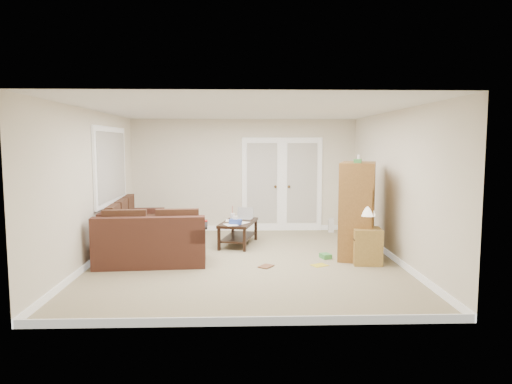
{
  "coord_description": "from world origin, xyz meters",
  "views": [
    {
      "loc": [
        -0.07,
        -7.47,
        1.95
      ],
      "look_at": [
        0.2,
        0.59,
        1.1
      ],
      "focal_mm": 32.0,
      "sensor_mm": 36.0,
      "label": 1
    }
  ],
  "objects_px": {
    "coffee_table": "(239,232)",
    "sectional_sofa": "(142,237)",
    "side_cabinet": "(367,243)",
    "tv_armoire": "(357,209)"
  },
  "relations": [
    {
      "from": "sectional_sofa",
      "to": "coffee_table",
      "type": "distance_m",
      "value": 1.87
    },
    {
      "from": "sectional_sofa",
      "to": "tv_armoire",
      "type": "bearing_deg",
      "value": -7.61
    },
    {
      "from": "side_cabinet",
      "to": "coffee_table",
      "type": "bearing_deg",
      "value": 150.56
    },
    {
      "from": "sectional_sofa",
      "to": "side_cabinet",
      "type": "bearing_deg",
      "value": -14.49
    },
    {
      "from": "coffee_table",
      "to": "sectional_sofa",
      "type": "bearing_deg",
      "value": -142.86
    },
    {
      "from": "sectional_sofa",
      "to": "tv_armoire",
      "type": "distance_m",
      "value": 3.8
    },
    {
      "from": "sectional_sofa",
      "to": "coffee_table",
      "type": "bearing_deg",
      "value": 20.02
    },
    {
      "from": "tv_armoire",
      "to": "side_cabinet",
      "type": "relative_size",
      "value": 1.85
    },
    {
      "from": "sectional_sofa",
      "to": "side_cabinet",
      "type": "distance_m",
      "value": 3.87
    },
    {
      "from": "sectional_sofa",
      "to": "tv_armoire",
      "type": "height_order",
      "value": "tv_armoire"
    }
  ]
}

